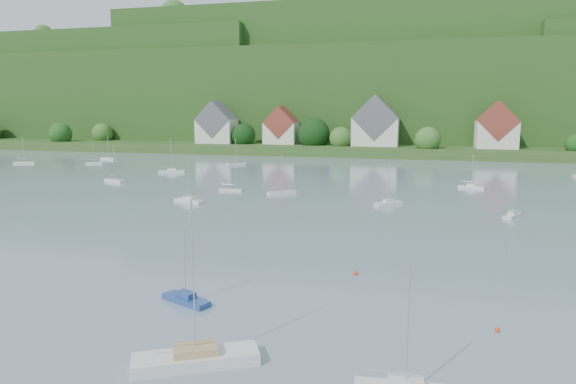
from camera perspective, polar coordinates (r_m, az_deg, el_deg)
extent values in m
cube|color=#2A4F1D|center=(198.48, 8.51, 4.97)|extent=(600.00, 60.00, 3.00)
cube|color=#1D3E14|center=(272.67, 10.28, 9.97)|extent=(620.00, 160.00, 40.00)
cube|color=#1D3E14|center=(308.40, -19.45, 10.25)|extent=(200.00, 120.00, 52.00)
cube|color=#1D3E14|center=(267.34, 12.43, 11.63)|extent=(240.00, 130.00, 60.00)
sphere|color=#305C22|center=(228.29, -19.98, 6.15)|extent=(8.61, 8.61, 8.61)
sphere|color=#1A4D17|center=(226.33, -24.01, 5.92)|extent=(9.03, 9.03, 9.03)
sphere|color=#305C22|center=(183.11, 5.88, 5.97)|extent=(8.19, 8.19, 8.19)
sphere|color=#305C22|center=(197.08, -7.19, 6.02)|extent=(6.49, 6.49, 6.49)
sphere|color=#305C22|center=(191.01, 22.48, 5.84)|extent=(12.16, 12.16, 12.16)
sphere|color=#305C22|center=(177.13, 15.30, 5.64)|extent=(8.73, 8.73, 8.73)
sphere|color=black|center=(194.01, -4.99, 6.28)|extent=(9.32, 9.32, 9.32)
sphere|color=#1A4D17|center=(185.07, 29.34, 4.67)|extent=(6.24, 6.24, 6.24)
sphere|color=black|center=(187.26, 2.89, 6.45)|extent=(11.92, 11.92, 11.92)
sphere|color=#305C22|center=(267.85, -18.05, 16.52)|extent=(10.52, 10.52, 10.52)
sphere|color=#1A4D17|center=(282.58, -7.77, 16.47)|extent=(10.29, 10.29, 10.29)
sphere|color=black|center=(332.71, -25.89, 14.55)|extent=(10.31, 10.31, 10.31)
sphere|color=black|center=(304.20, -26.72, 15.01)|extent=(8.14, 8.14, 8.14)
sphere|color=#305C22|center=(328.30, -23.59, 14.69)|extent=(7.15, 7.15, 7.15)
sphere|color=black|center=(265.94, -5.40, 16.85)|extent=(7.18, 7.18, 7.18)
sphere|color=#305C22|center=(284.38, -25.59, 15.58)|extent=(8.89, 8.89, 8.89)
sphere|color=black|center=(331.50, -26.76, 14.51)|extent=(9.97, 9.97, 9.97)
sphere|color=#1A4D17|center=(256.44, 19.53, 18.70)|extent=(12.83, 12.83, 12.83)
sphere|color=#305C22|center=(250.34, 0.27, 19.26)|extent=(8.18, 8.18, 8.18)
sphere|color=#1A4D17|center=(280.69, 10.85, 18.18)|extent=(12.73, 12.73, 12.73)
sphere|color=#1A4D17|center=(278.29, 23.74, 17.73)|extent=(14.65, 14.65, 14.65)
sphere|color=#305C22|center=(282.78, 0.45, 18.07)|extent=(7.07, 7.07, 7.07)
sphere|color=black|center=(245.22, 9.12, 19.36)|extent=(8.21, 8.21, 8.21)
sphere|color=#305C22|center=(271.09, 5.33, 18.61)|extent=(12.24, 12.24, 12.24)
sphere|color=#305C22|center=(263.80, -12.55, 18.75)|extent=(13.65, 13.65, 13.65)
sphere|color=#1A4D17|center=(261.22, 28.25, 15.17)|extent=(9.78, 9.78, 9.78)
sphere|color=#1A4D17|center=(267.24, 1.34, 14.88)|extent=(12.01, 12.01, 12.01)
sphere|color=black|center=(271.48, 9.58, 14.80)|extent=(15.72, 15.72, 15.72)
sphere|color=#1A4D17|center=(266.21, 12.72, 14.62)|extent=(10.54, 10.54, 10.54)
sphere|color=#1A4D17|center=(365.59, -21.95, 12.62)|extent=(8.18, 8.18, 8.18)
sphere|color=black|center=(348.25, -20.48, 12.91)|extent=(8.74, 8.74, 8.74)
sphere|color=black|center=(340.86, -24.81, 12.94)|extent=(15.38, 15.38, 15.38)
cube|color=silver|center=(198.96, -7.93, 6.73)|extent=(14.00, 10.00, 9.00)
cube|color=#56565D|center=(198.81, -7.96, 8.02)|extent=(14.00, 10.40, 14.00)
cube|color=silver|center=(192.83, -0.76, 6.58)|extent=(12.00, 9.00, 8.00)
cube|color=brown|center=(192.68, -0.76, 7.77)|extent=(12.00, 9.36, 12.00)
cube|color=silver|center=(185.70, 9.71, 6.66)|extent=(16.00, 11.00, 10.00)
cube|color=#56565D|center=(185.55, 9.75, 8.20)|extent=(16.00, 11.44, 16.00)
cube|color=silver|center=(184.72, 22.17, 5.94)|extent=(13.00, 10.00, 9.00)
cube|color=brown|center=(184.56, 22.26, 7.33)|extent=(13.00, 10.40, 13.00)
cube|color=navy|center=(44.76, -11.30, -11.73)|extent=(4.88, 3.10, 0.47)
cube|color=navy|center=(44.59, -11.32, -11.14)|extent=(1.89, 1.51, 0.50)
cylinder|color=silver|center=(43.72, -11.43, -7.81)|extent=(0.10, 0.10, 5.92)
cylinder|color=silver|center=(44.88, -11.95, -10.15)|extent=(2.42, 1.11, 0.08)
cube|color=silver|center=(34.71, -10.22, -17.87)|extent=(8.06, 5.69, 0.79)
cube|color=tan|center=(34.42, -10.25, -16.91)|extent=(3.19, 2.68, 0.50)
cylinder|color=silver|center=(32.62, -10.50, -9.45)|extent=(0.10, 0.10, 9.93)
cylinder|color=silver|center=(34.11, -12.37, -16.03)|extent=(3.90, 2.12, 0.08)
cube|color=silver|center=(31.53, 12.97, -20.06)|extent=(2.10, 1.28, 0.50)
cylinder|color=silver|center=(30.04, 13.21, -14.47)|extent=(0.10, 0.10, 7.20)
cylinder|color=silver|center=(31.18, 11.34, -19.00)|extent=(3.17, 0.32, 0.08)
sphere|color=#F43D10|center=(41.80, 22.27, -14.17)|extent=(0.38, 0.38, 0.38)
sphere|color=#F43D10|center=(51.42, 7.51, -9.10)|extent=(0.44, 0.44, 0.44)
cube|color=silver|center=(132.99, -12.82, 2.24)|extent=(6.67, 3.98, 0.65)
cube|color=silver|center=(132.92, -12.83, 2.48)|extent=(2.56, 1.98, 0.50)
cylinder|color=silver|center=(132.54, -12.89, 4.10)|extent=(0.10, 0.10, 8.06)
cylinder|color=silver|center=(132.96, -13.26, 2.75)|extent=(3.34, 1.34, 0.08)
cube|color=silver|center=(160.94, -20.77, 3.02)|extent=(4.88, 3.05, 0.47)
cylinder|color=silver|center=(160.65, -20.84, 4.16)|extent=(0.10, 0.10, 5.92)
cylinder|color=silver|center=(160.98, -21.04, 3.42)|extent=(2.43, 1.08, 0.08)
cube|color=silver|center=(83.85, 23.71, -2.44)|extent=(3.35, 4.76, 0.47)
cube|color=silver|center=(83.76, 23.74, -2.12)|extent=(1.58, 1.88, 0.50)
cylinder|color=silver|center=(83.31, 23.86, -0.31)|extent=(0.10, 0.10, 5.86)
cylinder|color=silver|center=(82.98, 23.61, -1.75)|extent=(1.27, 2.32, 0.08)
cube|color=silver|center=(101.49, -6.37, 0.22)|extent=(4.70, 1.51, 0.46)
cylinder|color=silver|center=(101.05, -6.41, 1.98)|extent=(0.10, 0.10, 5.81)
cylinder|color=silver|center=(101.54, -6.76, 0.86)|extent=(2.56, 0.20, 0.08)
cube|color=silver|center=(97.36, -0.70, -0.08)|extent=(5.26, 4.82, 0.56)
cylinder|color=silver|center=(96.82, -0.70, 2.12)|extent=(0.10, 0.10, 6.98)
cylinder|color=silver|center=(96.82, -1.15, 0.57)|extent=(2.39, 2.06, 0.08)
cube|color=silver|center=(88.14, 11.10, -1.27)|extent=(4.70, 4.57, 0.51)
cube|color=silver|center=(88.05, 11.11, -0.94)|extent=(1.99, 1.96, 0.50)
cylinder|color=silver|center=(87.58, 11.17, 0.96)|extent=(0.10, 0.10, 6.41)
cylinder|color=silver|center=(87.45, 10.74, -0.57)|extent=(2.10, 2.00, 0.08)
cube|color=silver|center=(169.90, -27.29, 2.91)|extent=(6.08, 3.94, 0.59)
cylinder|color=silver|center=(169.57, -27.39, 4.26)|extent=(0.10, 0.10, 7.40)
cylinder|color=silver|center=(170.06, -27.61, 3.30)|extent=(3.00, 1.41, 0.08)
cube|color=silver|center=(119.52, -18.70, 1.19)|extent=(6.29, 4.03, 0.61)
cylinder|color=silver|center=(119.05, -18.80, 3.16)|extent=(0.10, 0.10, 7.64)
cylinder|color=silver|center=(120.14, -18.97, 1.80)|extent=(3.11, 1.43, 0.08)
cube|color=silver|center=(90.37, -10.94, -0.98)|extent=(6.07, 3.41, 0.59)
cube|color=silver|center=(90.27, -10.95, -0.64)|extent=(2.31, 1.74, 0.50)
cylinder|color=silver|center=(89.76, -11.02, 1.50)|extent=(0.10, 0.10, 7.32)
cylinder|color=silver|center=(90.77, -11.36, -0.18)|extent=(3.08, 1.10, 0.08)
cube|color=silver|center=(110.58, 19.77, 0.49)|extent=(5.36, 3.20, 0.52)
cube|color=silver|center=(110.51, 19.78, 0.75)|extent=(2.06, 1.59, 0.50)
cylinder|color=silver|center=(110.13, 19.87, 2.29)|extent=(0.10, 0.10, 6.48)
cylinder|color=silver|center=(110.62, 19.41, 1.12)|extent=(2.70, 1.09, 0.08)
cube|color=silver|center=(172.70, -19.34, 3.52)|extent=(6.56, 3.61, 0.63)
cylinder|color=silver|center=(172.36, -19.41, 4.93)|extent=(0.10, 0.10, 7.90)
cylinder|color=silver|center=(173.33, -19.55, 3.93)|extent=(3.34, 1.13, 0.08)
cube|color=silver|center=(148.17, -5.82, 3.11)|extent=(5.16, 5.26, 0.58)
cylinder|color=silver|center=(147.80, -5.84, 4.61)|extent=(0.10, 0.10, 7.20)
cylinder|color=silver|center=(147.68, -6.13, 3.55)|extent=(2.26, 2.33, 0.08)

